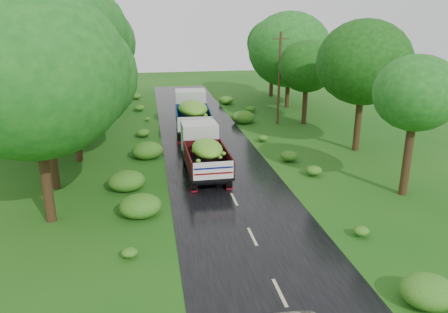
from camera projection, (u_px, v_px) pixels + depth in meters
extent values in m
plane|color=#144F11|center=(280.00, 293.00, 14.93)|extent=(120.00, 120.00, 0.00)
cube|color=black|center=(247.00, 226.00, 19.61)|extent=(6.50, 80.00, 0.02)
cube|color=#BFB78C|center=(280.00, 292.00, 14.92)|extent=(0.12, 1.60, 0.00)
cube|color=#BFB78C|center=(252.00, 236.00, 18.67)|extent=(0.12, 1.60, 0.00)
cube|color=#BFB78C|center=(234.00, 199.00, 22.41)|extent=(0.12, 1.60, 0.00)
cube|color=#BFB78C|center=(221.00, 173.00, 26.15)|extent=(0.12, 1.60, 0.00)
cube|color=#BFB78C|center=(211.00, 153.00, 29.89)|extent=(0.12, 1.60, 0.00)
cube|color=#BFB78C|center=(204.00, 137.00, 33.64)|extent=(0.12, 1.60, 0.00)
cube|color=#BFB78C|center=(198.00, 125.00, 37.38)|extent=(0.12, 1.60, 0.00)
cube|color=#BFB78C|center=(193.00, 115.00, 41.12)|extent=(0.12, 1.60, 0.00)
cube|color=#BFB78C|center=(189.00, 106.00, 44.86)|extent=(0.12, 1.60, 0.00)
cube|color=#BFB78C|center=(185.00, 99.00, 48.61)|extent=(0.12, 1.60, 0.00)
cube|color=#BFB78C|center=(182.00, 93.00, 52.35)|extent=(0.12, 1.60, 0.00)
cube|color=black|center=(205.00, 165.00, 25.58)|extent=(1.77, 5.56, 0.28)
cylinder|color=black|center=(185.00, 158.00, 27.33)|extent=(0.29, 0.99, 0.98)
cylinder|color=black|center=(215.00, 156.00, 27.67)|extent=(0.29, 0.99, 0.98)
cylinder|color=black|center=(191.00, 176.00, 24.28)|extent=(0.29, 0.99, 0.98)
cylinder|color=black|center=(225.00, 174.00, 24.62)|extent=(0.29, 0.99, 0.98)
cylinder|color=black|center=(193.00, 182.00, 23.34)|extent=(0.29, 0.99, 0.98)
cylinder|color=black|center=(228.00, 180.00, 23.68)|extent=(0.29, 0.99, 0.98)
cube|color=maroon|center=(194.00, 189.00, 23.10)|extent=(0.33, 0.04, 0.44)
cube|color=maroon|center=(229.00, 186.00, 23.44)|extent=(0.33, 0.04, 0.44)
cube|color=silver|center=(199.00, 137.00, 27.31)|extent=(2.20, 1.90, 1.87)
cube|color=black|center=(207.00, 167.00, 24.55)|extent=(2.32, 4.26, 0.16)
cube|color=#480C11|center=(188.00, 159.00, 24.18)|extent=(0.14, 4.23, 0.93)
cube|color=#480C11|center=(226.00, 157.00, 24.57)|extent=(0.14, 4.23, 0.93)
cube|color=#480C11|center=(202.00, 148.00, 26.31)|extent=(2.26, 0.11, 0.93)
cube|color=silver|center=(213.00, 171.00, 22.44)|extent=(2.26, 0.11, 0.93)
ellipsoid|color=#4C8F1A|center=(207.00, 148.00, 24.19)|extent=(1.95, 3.58, 0.98)
cube|color=black|center=(192.00, 124.00, 34.63)|extent=(2.24, 6.39, 0.31)
cylinder|color=black|center=(178.00, 120.00, 36.71)|extent=(0.37, 1.13, 1.12)
cylinder|color=black|center=(204.00, 119.00, 36.97)|extent=(0.37, 1.13, 1.12)
cylinder|color=black|center=(179.00, 131.00, 33.20)|extent=(0.37, 1.13, 1.12)
cylinder|color=black|center=(208.00, 130.00, 33.46)|extent=(0.37, 1.13, 1.12)
cylinder|color=black|center=(180.00, 135.00, 32.12)|extent=(0.37, 1.13, 1.12)
cylinder|color=black|center=(209.00, 134.00, 32.38)|extent=(0.37, 1.13, 1.12)
cube|color=maroon|center=(180.00, 140.00, 31.84)|extent=(0.38, 0.06, 0.50)
cube|color=maroon|center=(210.00, 139.00, 32.10)|extent=(0.38, 0.06, 0.50)
cube|color=silver|center=(190.00, 103.00, 36.62)|extent=(2.57, 2.25, 2.13)
cube|color=black|center=(193.00, 125.00, 33.44)|extent=(2.81, 4.93, 0.18)
cube|color=navy|center=(177.00, 117.00, 33.10)|extent=(0.33, 4.81, 1.06)
cube|color=navy|center=(209.00, 116.00, 33.40)|extent=(0.33, 4.81, 1.06)
cube|color=navy|center=(191.00, 110.00, 35.47)|extent=(2.57, 0.22, 1.06)
cube|color=silver|center=(195.00, 124.00, 31.02)|extent=(2.57, 0.22, 1.06)
ellipsoid|color=#4C8F1A|center=(193.00, 108.00, 33.04)|extent=(2.36, 4.14, 1.12)
cylinder|color=#382616|center=(279.00, 79.00, 36.51)|extent=(0.24, 0.24, 7.70)
cube|color=#382616|center=(281.00, 39.00, 35.48)|extent=(1.35, 0.27, 0.10)
cylinder|color=black|center=(41.00, 141.00, 18.94)|extent=(0.46, 0.46, 7.69)
ellipsoid|color=#113C0B|center=(32.00, 73.00, 18.03)|extent=(4.02, 4.02, 3.62)
cylinder|color=black|center=(48.00, 122.00, 22.75)|extent=(0.46, 0.46, 7.38)
ellipsoid|color=#113C0B|center=(41.00, 68.00, 21.88)|extent=(3.63, 3.63, 3.27)
cylinder|color=black|center=(75.00, 113.00, 27.30)|extent=(0.43, 0.43, 6.28)
ellipsoid|color=#113C0B|center=(71.00, 75.00, 26.56)|extent=(4.02, 4.02, 3.62)
cylinder|color=black|center=(44.00, 85.00, 31.03)|extent=(0.48, 0.48, 8.54)
ellipsoid|color=#113C0B|center=(38.00, 38.00, 30.01)|extent=(4.78, 4.78, 4.30)
cylinder|color=black|center=(85.00, 79.00, 35.98)|extent=(0.47, 0.47, 7.89)
ellipsoid|color=#113C0B|center=(81.00, 42.00, 35.04)|extent=(3.12, 3.12, 2.81)
cylinder|color=black|center=(74.00, 69.00, 40.31)|extent=(0.48, 0.48, 8.35)
ellipsoid|color=#113C0B|center=(70.00, 34.00, 39.32)|extent=(4.57, 4.57, 4.11)
cylinder|color=black|center=(92.00, 68.00, 46.93)|extent=(0.45, 0.45, 6.99)
ellipsoid|color=#113C0B|center=(90.00, 43.00, 46.10)|extent=(4.38, 4.38, 3.94)
cylinder|color=black|center=(410.00, 139.00, 22.12)|extent=(0.43, 0.43, 6.12)
ellipsoid|color=#155618|center=(416.00, 93.00, 21.39)|extent=(2.90, 2.90, 2.61)
cylinder|color=black|center=(360.00, 102.00, 29.47)|extent=(0.44, 0.44, 6.86)
ellipsoid|color=#155618|center=(364.00, 62.00, 28.66)|extent=(3.53, 3.53, 3.18)
cylinder|color=black|center=(305.00, 92.00, 36.94)|extent=(0.41, 0.41, 5.59)
ellipsoid|color=#155618|center=(307.00, 66.00, 36.27)|extent=(3.10, 3.10, 2.79)
cylinder|color=black|center=(288.00, 75.00, 43.36)|extent=(0.44, 0.44, 6.51)
ellipsoid|color=#155618|center=(289.00, 50.00, 42.58)|extent=(4.03, 4.03, 3.62)
cylinder|color=black|center=(272.00, 67.00, 49.30)|extent=(0.44, 0.44, 6.76)
ellipsoid|color=#155618|center=(273.00, 43.00, 48.49)|extent=(3.39, 3.39, 3.05)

